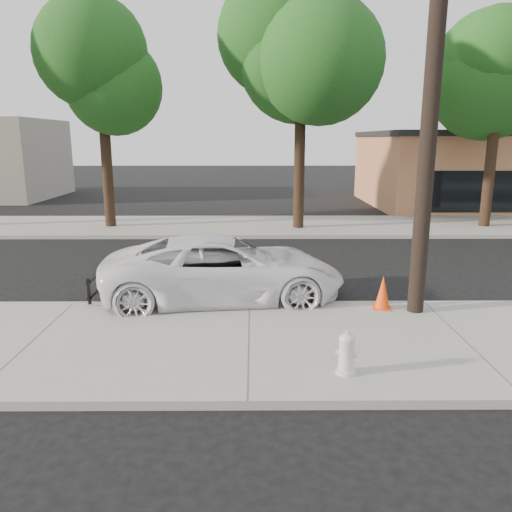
# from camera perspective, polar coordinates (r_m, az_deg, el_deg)

# --- Properties ---
(ground) EXTENTS (120.00, 120.00, 0.00)m
(ground) POSITION_cam_1_polar(r_m,az_deg,el_deg) (13.48, -0.70, -3.06)
(ground) COLOR black
(ground) RESTS_ON ground
(near_sidewalk) EXTENTS (90.00, 4.40, 0.15)m
(near_sidewalk) POSITION_cam_1_polar(r_m,az_deg,el_deg) (9.40, -0.84, -10.01)
(near_sidewalk) COLOR gray
(near_sidewalk) RESTS_ON ground
(far_sidewalk) EXTENTS (90.00, 5.00, 0.15)m
(far_sidewalk) POSITION_cam_1_polar(r_m,az_deg,el_deg) (21.75, -0.59, 3.44)
(far_sidewalk) COLOR gray
(far_sidewalk) RESTS_ON ground
(curb_near) EXTENTS (90.00, 0.12, 0.16)m
(curb_near) POSITION_cam_1_polar(r_m,az_deg,el_deg) (11.45, -0.76, -5.66)
(curb_near) COLOR #9E9B93
(curb_near) RESTS_ON ground
(utility_pole) EXTENTS (1.40, 0.34, 9.00)m
(utility_pole) POSITION_cam_1_polar(r_m,az_deg,el_deg) (10.86, 19.46, 17.35)
(utility_pole) COLOR black
(utility_pole) RESTS_ON near_sidewalk
(tree_b) EXTENTS (4.34, 4.20, 8.45)m
(tree_b) POSITION_cam_1_polar(r_m,az_deg,el_deg) (21.93, -16.91, 18.92)
(tree_b) COLOR black
(tree_b) RESTS_ON far_sidewalk
(tree_c) EXTENTS (4.96, 4.80, 9.55)m
(tree_c) POSITION_cam_1_polar(r_m,az_deg,el_deg) (20.91, 5.90, 21.79)
(tree_c) COLOR black
(tree_c) RESTS_ON far_sidewalk
(tree_d) EXTENTS (4.50, 4.35, 8.75)m
(tree_d) POSITION_cam_1_polar(r_m,az_deg,el_deg) (23.35, 26.74, 18.27)
(tree_d) COLOR black
(tree_d) RESTS_ON far_sidewalk
(police_cruiser) EXTENTS (5.88, 3.19, 1.56)m
(police_cruiser) POSITION_cam_1_polar(r_m,az_deg,el_deg) (11.82, -3.68, -1.50)
(police_cruiser) COLOR white
(police_cruiser) RESTS_ON ground
(fire_hydrant) EXTENTS (0.36, 0.32, 0.67)m
(fire_hydrant) POSITION_cam_1_polar(r_m,az_deg,el_deg) (8.15, 10.30, -10.98)
(fire_hydrant) COLOR silver
(fire_hydrant) RESTS_ON near_sidewalk
(traffic_cone) EXTENTS (0.48, 0.48, 0.74)m
(traffic_cone) POSITION_cam_1_polar(r_m,az_deg,el_deg) (11.27, 14.28, -4.08)
(traffic_cone) COLOR #FF460D
(traffic_cone) RESTS_ON near_sidewalk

